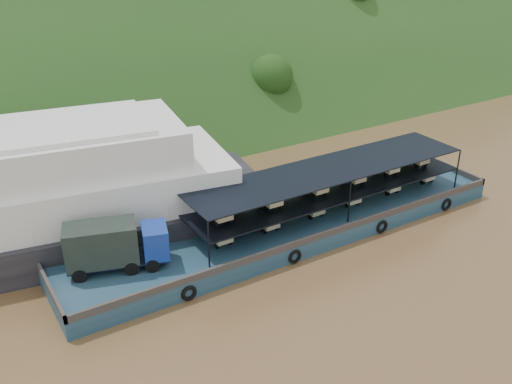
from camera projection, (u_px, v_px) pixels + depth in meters
ground at (300, 240)px, 42.09m from camera, size 160.00×160.00×0.00m
hillside at (128, 112)px, 69.68m from camera, size 140.00×39.60×39.60m
cargo_barge at (279, 224)px, 41.99m from camera, size 35.00×7.18×4.54m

